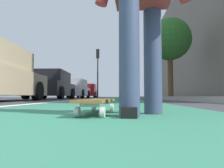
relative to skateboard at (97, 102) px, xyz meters
The scene contains 11 objects.
ground_plane 9.17m from the skateboard, ahead, with size 80.00×80.00×0.00m, color #38383D.
bike_lane_paint 23.17m from the skateboard, ahead, with size 56.00×2.33×0.00m, color #2D7256.
lane_stripe_white 19.22m from the skateboard, ahead, with size 52.00×0.16×0.01m, color silver.
sidewalk_curb 17.55m from the skateboard, 12.00° to the right, with size 52.00×3.20×0.14m, color #9E9B93.
building_facade 22.71m from the skateboard, 16.88° to the right, with size 40.00×1.20×10.50m, color slate.
skateboard is the anchor object (origin of this frame).
parked_car_mid 10.07m from the skateboard, 20.26° to the left, with size 4.06×1.95×1.47m.
parked_car_far 15.64m from the skateboard, 12.85° to the left, with size 4.20×2.04×1.49m.
parked_car_end 21.87m from the skateboard, ahead, with size 4.40×2.02×1.47m.
traffic_light 17.54m from the skateboard, ahead, with size 0.33×0.28×4.41m.
street_tree_mid 12.15m from the skateboard, 16.22° to the right, with size 2.59×2.59×4.93m.
Camera 1 is at (-0.84, -0.28, 0.14)m, focal length 33.82 mm.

